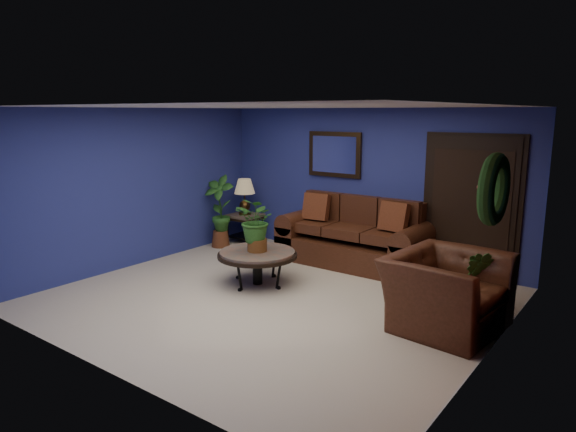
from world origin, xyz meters
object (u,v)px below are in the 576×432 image
Objects in this scene: table_lamp at (245,192)px; armchair at (446,291)px; end_table at (245,221)px; side_chair at (393,233)px; sofa at (356,242)px; coffee_table at (257,255)px.

table_lamp is 4.76m from armchair.
end_table is 0.55m from table_lamp.
table_lamp is at bearing 179.47° from side_chair.
armchair is at bearing -51.05° from side_chair.
coffee_table is (-0.61, -1.77, 0.07)m from sofa.
sofa is 2.32× the size of side_chair.
end_table is (-1.75, 1.73, -0.02)m from coffee_table.
end_table is 0.56× the size of side_chair.
table_lamp is (-2.36, -0.04, 0.60)m from sofa.
sofa reaches higher than side_chair.
end_table is 0.91× the size of table_lamp.
table_lamp reaches higher than end_table.
table_lamp is at bearing -90.00° from end_table.
coffee_table is 1.93× the size of end_table.
armchair is (4.45, -1.59, -0.53)m from table_lamp.
sofa is 1.86× the size of armchair.
coffee_table is 0.87× the size of armchair.
coffee_table is 2.70m from armchair.
sofa reaches higher than coffee_table.
armchair is at bearing -19.69° from table_lamp.
side_chair is (0.64, 0.04, 0.23)m from sofa.
coffee_table is at bearing -44.61° from table_lamp.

